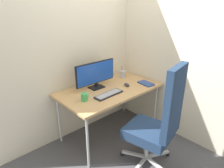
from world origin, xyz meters
The scene contains 11 objects.
ground_plane centered at (0.00, 0.00, 0.00)m, with size 8.00×8.00×0.00m, color #4C4C51.
wall_back centered at (0.00, 0.42, 1.40)m, with size 3.04×0.04×2.80m, color beige.
wall_side_right centered at (0.74, -0.24, 1.40)m, with size 0.04×2.41×2.80m, color beige.
desk centered at (0.00, 0.00, 0.69)m, with size 1.41×0.79×0.73m.
office_chair centered at (-0.05, -0.84, 0.61)m, with size 0.63×0.63×1.28m.
monitor centered at (-0.12, 0.16, 0.93)m, with size 0.63×0.16×0.37m.
keyboard centered at (-0.15, -0.15, 0.74)m, with size 0.41×0.14×0.02m.
mouse centered at (0.24, -0.09, 0.75)m, with size 0.06×0.10×0.04m, color #333338.
pen_holder centered at (0.46, 0.20, 0.78)m, with size 0.09×0.09×0.18m.
notebook centered at (0.50, -0.23, 0.74)m, with size 0.14×0.23×0.02m, color #334C8C.
coffee_mug centered at (-0.47, -0.07, 0.78)m, with size 0.11×0.08×0.09m.
Camera 1 is at (-1.66, -1.84, 1.79)m, focal length 31.28 mm.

